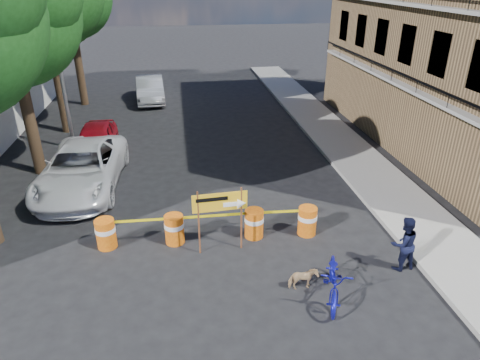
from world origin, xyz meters
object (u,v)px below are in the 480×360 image
object	(u,v)px
barrel_far_left	(106,233)
bicycle	(336,263)
barrel_mid_right	(254,223)
suv_white	(82,168)
sedan_red	(96,140)
detour_sign	(227,206)
sedan_silver	(150,89)
pedestrian	(404,244)
dog	(303,279)
barrel_far_right	(307,220)
barrel_mid_left	(174,229)

from	to	relation	value
barrel_far_left	bicycle	bearing A→B (deg)	-27.70
barrel_mid_right	suv_white	bearing A→B (deg)	143.78
suv_white	sedan_red	bearing A→B (deg)	92.76
sedan_red	bicycle	bearing A→B (deg)	-56.26
detour_sign	sedan_silver	distance (m)	16.83
suv_white	sedan_silver	xyz separation A→B (m)	(1.96, 11.86, -0.04)
pedestrian	sedan_red	distance (m)	13.28
detour_sign	sedan_silver	world-z (taller)	detour_sign
suv_white	detour_sign	bearing A→B (deg)	-41.75
barrel_far_left	dog	size ratio (longest dim) A/B	1.25
detour_sign	dog	distance (m)	2.82
bicycle	dog	bearing A→B (deg)	166.25
suv_white	sedan_red	xyz separation A→B (m)	(0.00, 3.25, -0.11)
pedestrian	dog	size ratio (longest dim) A/B	2.17
barrel_far_left	bicycle	xyz separation A→B (m)	(5.77, -3.03, 0.55)
barrel_far_left	suv_white	bearing A→B (deg)	108.10
barrel_far_right	sedan_silver	size ratio (longest dim) A/B	0.20
barrel_mid_right	suv_white	world-z (taller)	suv_white
barrel_far_left	barrel_far_right	distance (m)	5.95
barrel_far_left	bicycle	world-z (taller)	bicycle
dog	sedan_silver	xyz separation A→B (m)	(-4.49, 18.55, 0.45)
barrel_far_left	bicycle	distance (m)	6.54
barrel_mid_right	bicycle	distance (m)	3.33
barrel_far_left	pedestrian	world-z (taller)	pedestrian
detour_sign	suv_white	xyz separation A→B (m)	(-4.80, 4.71, -0.65)
pedestrian	dog	distance (m)	2.92
barrel_mid_left	barrel_mid_right	distance (m)	2.37
detour_sign	pedestrian	distance (m)	4.80
barrel_far_left	pedestrian	bearing A→B (deg)	-15.26
barrel_mid_left	barrel_far_left	bearing A→B (deg)	178.54
detour_sign	sedan_red	size ratio (longest dim) A/B	0.49
barrel_mid_left	detour_sign	bearing A→B (deg)	-21.76
barrel_far_right	barrel_mid_right	bearing A→B (deg)	176.89
sedan_red	sedan_silver	bearing A→B (deg)	76.45
sedan_red	barrel_far_right	bearing A→B (deg)	-46.51
barrel_mid_left	dog	size ratio (longest dim) A/B	1.25
detour_sign	barrel_far_right	bearing A→B (deg)	7.44
barrel_far_left	detour_sign	xyz separation A→B (m)	(3.47, -0.65, 0.98)
bicycle	suv_white	xyz separation A→B (m)	(-7.10, 7.09, -0.22)
sedan_silver	barrel_far_left	bearing A→B (deg)	-96.30
barrel_far_left	barrel_mid_right	distance (m)	4.33
dog	detour_sign	bearing A→B (deg)	35.86
detour_sign	suv_white	world-z (taller)	detour_sign
barrel_far_left	barrel_mid_left	size ratio (longest dim) A/B	1.00
suv_white	sedan_red	world-z (taller)	suv_white
barrel_mid_left	sedan_silver	world-z (taller)	sedan_silver
pedestrian	barrel_far_right	bearing A→B (deg)	-51.90
barrel_far_right	dog	size ratio (longest dim) A/B	1.25
barrel_mid_left	bicycle	size ratio (longest dim) A/B	0.44
sedan_red	sedan_silver	distance (m)	8.83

